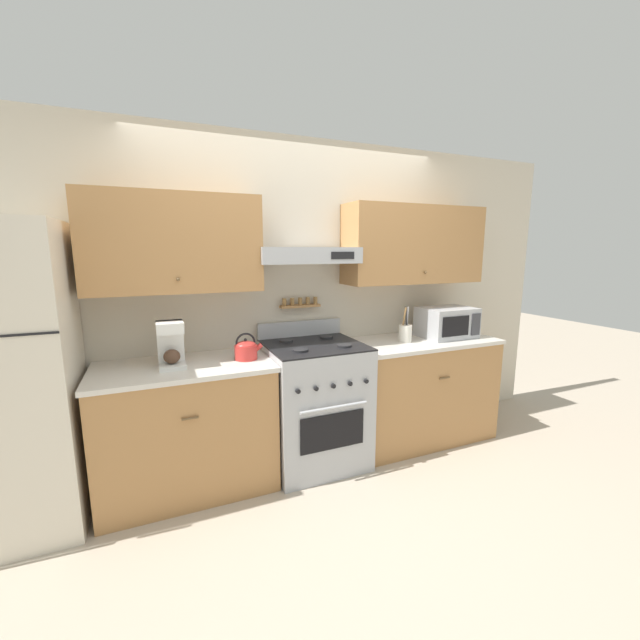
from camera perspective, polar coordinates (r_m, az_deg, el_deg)
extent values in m
plane|color=#B2A38E|center=(3.12, 1.55, -22.29)|extent=(16.00, 16.00, 0.00)
cube|color=beige|center=(3.30, -3.39, 3.20)|extent=(5.20, 0.08, 2.55)
cube|color=#AD7A47|center=(2.89, -20.42, 10.38)|extent=(1.15, 0.33, 0.66)
sphere|color=brown|center=(2.72, -19.93, 5.58)|extent=(0.02, 0.02, 0.02)
cube|color=#AD7A47|center=(3.58, 13.49, 10.57)|extent=(1.28, 0.33, 0.66)
sphere|color=brown|center=(3.44, 15.08, 6.69)|extent=(0.02, 0.02, 0.02)
cube|color=#ADAFB5|center=(3.07, -2.02, 9.39)|extent=(0.79, 0.37, 0.12)
cube|color=black|center=(2.98, 3.34, 9.36)|extent=(0.19, 0.01, 0.05)
cube|color=#AD7A47|center=(3.24, -2.90, 2.04)|extent=(0.34, 0.07, 0.02)
cylinder|color=olive|center=(3.19, -5.20, 2.61)|extent=(0.03, 0.03, 0.06)
cylinder|color=olive|center=(3.21, -4.05, 2.68)|extent=(0.03, 0.03, 0.06)
cylinder|color=olive|center=(3.23, -2.91, 2.75)|extent=(0.03, 0.03, 0.06)
cylinder|color=olive|center=(3.25, -1.78, 2.81)|extent=(0.03, 0.03, 0.06)
cylinder|color=olive|center=(3.28, -0.67, 2.87)|extent=(0.03, 0.03, 0.06)
cube|color=#AD7A47|center=(3.00, -18.70, -14.77)|extent=(1.15, 0.64, 0.87)
cube|color=silver|center=(2.84, -19.22, -6.46)|extent=(1.17, 0.66, 0.03)
cylinder|color=brown|center=(2.61, -18.37, -13.44)|extent=(0.10, 0.01, 0.01)
cube|color=#AD7A47|center=(3.67, 14.09, -9.85)|extent=(1.28, 0.64, 0.87)
cube|color=silver|center=(3.54, 14.40, -2.96)|extent=(1.30, 0.66, 0.03)
cylinder|color=brown|center=(3.36, 17.67, -8.05)|extent=(0.10, 0.01, 0.01)
cube|color=#ADAFB5|center=(3.16, -0.81, -12.16)|extent=(0.72, 0.67, 0.95)
cube|color=black|center=(2.90, 1.86, -15.91)|extent=(0.49, 0.01, 0.27)
cylinder|color=#ADAFB5|center=(2.80, 2.09, -12.62)|extent=(0.51, 0.02, 0.02)
cube|color=black|center=(3.01, -0.83, -3.64)|extent=(0.72, 0.67, 0.01)
cylinder|color=#232326|center=(2.80, -2.89, -4.42)|extent=(0.11, 0.11, 0.02)
cylinder|color=#232326|center=(2.93, 3.52, -3.74)|extent=(0.11, 0.11, 0.02)
cylinder|color=#232326|center=(3.09, -4.96, -3.02)|extent=(0.11, 0.11, 0.02)
cylinder|color=#232326|center=(3.21, 0.95, -2.47)|extent=(0.11, 0.11, 0.02)
cylinder|color=black|center=(2.67, -3.20, -10.32)|extent=(0.03, 0.02, 0.03)
cylinder|color=black|center=(2.71, -0.57, -9.96)|extent=(0.03, 0.02, 0.03)
cylinder|color=black|center=(2.76, 1.97, -9.58)|extent=(0.03, 0.02, 0.03)
cylinder|color=black|center=(2.82, 4.41, -9.21)|extent=(0.03, 0.02, 0.03)
cylinder|color=black|center=(2.87, 6.74, -8.83)|extent=(0.03, 0.02, 0.03)
cube|color=#ADAFB5|center=(3.28, -2.93, -1.23)|extent=(0.72, 0.04, 0.13)
cube|color=beige|center=(2.93, -39.11, -7.08)|extent=(0.75, 0.67, 1.84)
cylinder|color=red|center=(2.85, -10.73, -4.61)|extent=(0.16, 0.16, 0.10)
ellipsoid|color=red|center=(2.84, -10.77, -3.61)|extent=(0.15, 0.15, 0.06)
sphere|color=black|center=(2.83, -10.79, -2.83)|extent=(0.02, 0.02, 0.02)
cylinder|color=red|center=(2.86, -9.25, -4.18)|extent=(0.10, 0.04, 0.08)
torus|color=black|center=(2.83, -10.78, -3.26)|extent=(0.14, 0.01, 0.14)
cube|color=white|center=(2.80, -20.68, -6.13)|extent=(0.17, 0.21, 0.03)
cube|color=white|center=(2.83, -20.92, -3.06)|extent=(0.17, 0.08, 0.31)
cube|color=white|center=(2.73, -21.01, -0.97)|extent=(0.17, 0.17, 0.07)
ellipsoid|color=#4C3323|center=(2.77, -20.74, -4.99)|extent=(0.11, 0.11, 0.10)
cube|color=#ADAFB5|center=(3.67, 17.91, -0.31)|extent=(0.46, 0.35, 0.27)
cube|color=black|center=(3.50, 19.15, -0.87)|extent=(0.28, 0.01, 0.17)
cube|color=#38383D|center=(3.65, 21.73, -0.59)|extent=(0.09, 0.01, 0.19)
cylinder|color=silver|center=(3.39, 12.29, -1.93)|extent=(0.11, 0.11, 0.14)
cylinder|color=olive|center=(3.35, 12.19, 0.48)|extent=(0.01, 0.05, 0.16)
cylinder|color=#28282B|center=(3.37, 12.44, 0.54)|extent=(0.01, 0.04, 0.16)
cylinder|color=#B2B2B7|center=(3.38, 12.60, 0.57)|extent=(0.01, 0.03, 0.16)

